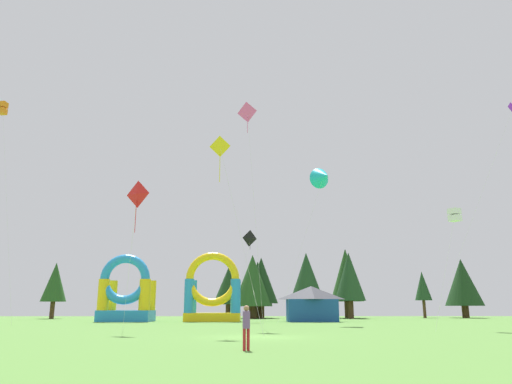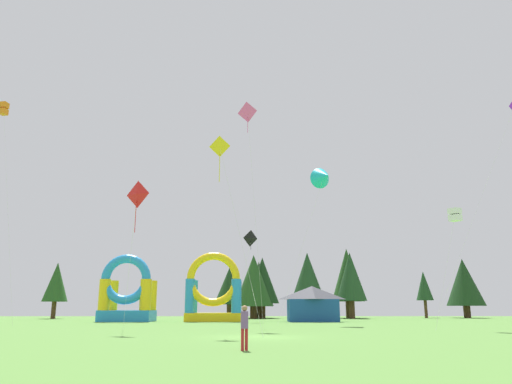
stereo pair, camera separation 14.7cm
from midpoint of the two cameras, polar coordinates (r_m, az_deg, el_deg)
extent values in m
plane|color=#548438|center=(26.42, 0.29, -17.00)|extent=(120.00, 120.00, 0.00)
pyramid|color=red|center=(32.32, -14.08, -0.38)|extent=(1.29, 0.78, 1.32)
cylinder|color=red|center=(32.14, -14.10, -2.56)|extent=(0.04, 0.04, 2.47)
cylinder|color=silver|center=(33.60, -14.79, -8.38)|extent=(1.31, 3.59, 8.74)
cylinder|color=silver|center=(56.04, 24.91, -2.28)|extent=(9.36, 3.39, 22.73)
pyramid|color=#EA599E|center=(41.99, -0.85, 9.41)|extent=(1.37, 0.92, 1.30)
cylinder|color=#EA599E|center=(41.56, -0.90, 8.28)|extent=(0.04, 0.04, 1.80)
cylinder|color=silver|center=(37.86, -0.02, -2.32)|extent=(1.26, 2.88, 17.97)
cube|color=orange|center=(51.55, -27.97, 8.50)|extent=(0.76, 0.76, 0.55)
cube|color=orange|center=(51.78, -27.89, 9.17)|extent=(0.76, 0.76, 0.55)
cylinder|color=silver|center=(47.89, -27.54, -1.98)|extent=(3.58, 0.69, 19.90)
cube|color=white|center=(37.98, 22.89, -2.90)|extent=(1.00, 1.00, 0.43)
cube|color=white|center=(38.07, 22.82, -2.14)|extent=(1.00, 1.00, 0.43)
cylinder|color=silver|center=(36.14, 21.92, -8.64)|extent=(2.86, 1.84, 8.18)
pyramid|color=black|center=(53.54, -0.49, -5.69)|extent=(1.34, 1.04, 1.35)
cylinder|color=black|center=(53.55, -0.54, -6.29)|extent=(0.04, 0.04, 1.15)
cylinder|color=silver|center=(53.41, -1.53, -10.48)|extent=(1.80, 0.43, 8.98)
pyramid|color=yellow|center=(30.92, -4.19, 5.31)|extent=(1.01, 0.45, 0.99)
cylinder|color=yellow|center=(30.50, -4.26, 3.29)|extent=(0.04, 0.04, 2.29)
cylinder|color=silver|center=(27.64, -1.87, -4.83)|extent=(2.71, 3.62, 11.56)
cone|color=#19B7CC|center=(47.32, 8.22, 1.82)|extent=(2.59, 2.57, 2.22)
cylinder|color=silver|center=(44.90, 5.62, -6.57)|extent=(4.80, 1.55, 14.05)
cylinder|color=#B21E26|center=(18.30, -0.92, -17.27)|extent=(0.15, 0.15, 0.78)
cylinder|color=#B21E26|center=(18.24, -1.39, -17.28)|extent=(0.15, 0.15, 0.78)
cylinder|color=#724C8C|center=(18.24, -1.14, -15.08)|extent=(0.36, 0.36, 0.62)
sphere|color=#9E704C|center=(18.23, -1.14, -13.77)|extent=(0.21, 0.21, 0.21)
cube|color=#268CD8|center=(56.49, -15.11, -14.15)|extent=(5.70, 4.33, 1.20)
cylinder|color=yellow|center=(55.60, -17.65, -11.66)|extent=(1.21, 1.21, 3.34)
cylinder|color=yellow|center=(54.47, -13.03, -11.91)|extent=(1.21, 1.21, 3.34)
cylinder|color=yellow|center=(58.59, -16.75, -11.79)|extent=(1.21, 1.21, 3.34)
cylinder|color=yellow|center=(57.52, -12.36, -12.02)|extent=(1.21, 1.21, 3.34)
torus|color=#268CD8|center=(55.06, -15.25, -10.05)|extent=(5.46, 0.97, 5.46)
cube|color=yellow|center=(55.12, -5.04, -14.72)|extent=(6.15, 3.79, 0.92)
cylinder|color=#268CD8|center=(54.02, -7.85, -12.24)|extent=(1.06, 1.06, 3.67)
cylinder|color=#268CD8|center=(53.62, -2.32, -12.34)|extent=(1.06, 1.06, 3.67)
cylinder|color=#268CD8|center=(56.73, -7.50, -12.31)|extent=(1.06, 1.06, 3.67)
cylinder|color=#268CD8|center=(56.35, -2.23, -12.41)|extent=(1.06, 1.06, 3.67)
torus|color=yellow|center=(53.83, -5.06, -10.35)|extent=(5.94, 0.85, 5.94)
cube|color=#19478C|center=(54.10, 6.87, -13.92)|extent=(5.33, 3.89, 2.39)
pyramid|color=#3F3F47|center=(54.12, 6.81, -11.90)|extent=(5.33, 3.89, 1.43)
cylinder|color=#4C331E|center=(72.95, -23.06, -12.90)|extent=(0.61, 0.61, 2.30)
cone|color=#234C1E|center=(73.03, -22.77, -9.91)|extent=(3.41, 3.41, 5.37)
cylinder|color=#4C331E|center=(68.14, -3.13, -14.11)|extent=(0.79, 0.79, 1.93)
cone|color=#193819|center=(68.20, -3.09, -11.09)|extent=(4.36, 4.36, 5.28)
cylinder|color=#4C331E|center=(68.06, -0.23, -14.25)|extent=(0.98, 0.98, 1.66)
cone|color=#234C1E|center=(68.16, -0.23, -10.54)|extent=(5.43, 5.43, 7.16)
cylinder|color=#4C331E|center=(72.20, 0.41, -14.20)|extent=(0.79, 0.79, 1.69)
cone|color=#193819|center=(72.27, 0.40, -10.92)|extent=(4.40, 4.40, 6.57)
cylinder|color=#4C331E|center=(69.52, 0.84, -14.06)|extent=(0.87, 0.87, 2.07)
cone|color=#193819|center=(69.62, 0.82, -10.53)|extent=(4.81, 4.81, 6.51)
cylinder|color=#4C331E|center=(68.10, 6.37, -13.90)|extent=(0.86, 0.86, 2.29)
cone|color=#1E4221|center=(68.22, 6.27, -10.08)|extent=(4.76, 4.76, 6.80)
cylinder|color=#4C331E|center=(69.35, 11.50, -13.66)|extent=(0.77, 0.77, 2.41)
cone|color=#1E4221|center=(69.47, 11.32, -9.88)|extent=(4.29, 4.29, 6.76)
cylinder|color=#4C331E|center=(73.09, 11.13, -13.68)|extent=(0.87, 0.87, 2.38)
cone|color=#234C1E|center=(73.24, 10.95, -9.71)|extent=(4.82, 4.82, 7.77)
cylinder|color=#4C331E|center=(76.68, 19.75, -13.07)|extent=(0.44, 0.44, 2.54)
cone|color=#1E4221|center=(76.75, 19.55, -10.54)|extent=(2.46, 2.46, 4.26)
cylinder|color=#4C331E|center=(78.46, 24.04, -12.99)|extent=(0.99, 0.99, 1.74)
cone|color=#193819|center=(78.54, 23.73, -9.86)|extent=(5.49, 5.49, 6.90)
camera|label=1|loc=(0.07, -89.88, -0.03)|focal=33.35mm
camera|label=2|loc=(0.07, 90.12, 0.03)|focal=33.35mm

